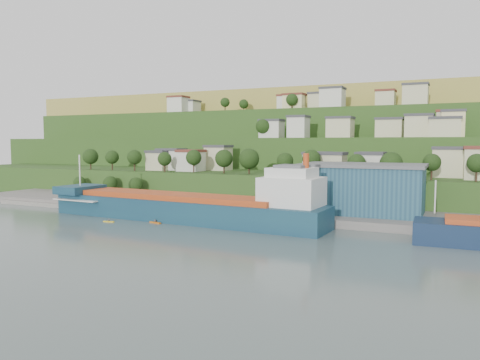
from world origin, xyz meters
The scene contains 10 objects.
ground centered at (0.00, 0.00, 0.00)m, with size 500.00×500.00×0.00m, color #495957.
quay centered at (20.00, 28.00, 0.00)m, with size 220.00×26.00×4.00m, color slate.
pebble_beach centered at (-55.00, 22.00, 0.00)m, with size 40.00×18.00×2.40m, color slate.
hillside centered at (0.04, 168.71, 0.08)m, with size 360.00×210.33×96.00m.
cargo_ship_near centered at (0.14, 9.83, 3.21)m, with size 78.72×16.74×20.08m.
warehouse centered at (40.08, 30.51, 8.43)m, with size 31.17×19.27×12.80m.
caravan centered at (-50.26, 22.08, 2.54)m, with size 5.73×2.39×2.67m, color silver.
dinghy centered at (-45.46, 17.64, 1.63)m, with size 4.30×1.61×0.86m, color silver.
kayak_orange centered at (-6.34, 3.52, 0.27)m, with size 3.73×1.43×0.92m.
kayak_yellow centered at (-18.06, -0.17, 0.22)m, with size 3.07×0.96×0.76m.
Camera 1 is at (62.39, -93.19, 20.38)m, focal length 35.00 mm.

